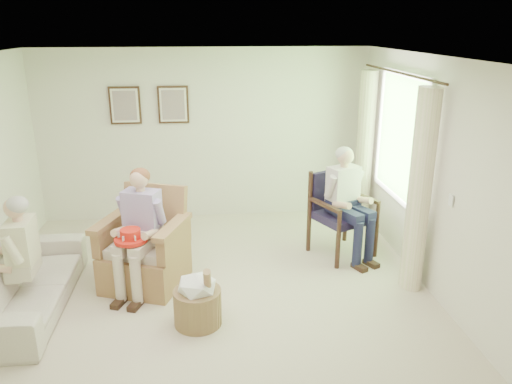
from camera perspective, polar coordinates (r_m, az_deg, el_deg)
floor at (r=5.59m, az=-5.16°, el=-12.85°), size 5.50×5.50×0.00m
back_wall at (r=7.69m, az=-5.86°, el=6.45°), size 5.00×0.04×2.60m
front_wall at (r=2.58m, az=-4.73°, el=-20.06°), size 5.00×0.04×2.60m
right_wall at (r=5.62m, az=20.79°, el=0.75°), size 0.04×5.50×2.60m
ceiling at (r=4.78m, az=-6.09°, el=14.81°), size 5.00×5.50×0.02m
window at (r=6.60m, az=16.24°, el=6.30°), size 0.13×2.50×1.63m
curtain_left at (r=5.78m, az=18.17°, el=-0.04°), size 0.34×0.34×2.30m
curtain_right at (r=7.54m, az=12.27°, el=4.71°), size 0.34×0.34×2.30m
framed_print_left at (r=7.65m, az=-14.74°, el=9.54°), size 0.45×0.05×0.55m
framed_print_right at (r=7.58m, az=-9.43°, el=9.82°), size 0.45×0.05×0.55m
wicker_armchair at (r=6.00m, az=-12.58°, el=-7.02°), size 0.88×0.87×1.12m
wood_armchair at (r=6.68m, az=9.71°, el=-1.95°), size 0.70×0.66×1.08m
sofa at (r=5.93m, az=-24.75°, el=-9.36°), size 2.05×0.80×0.60m
person_wicker at (r=5.68m, az=-13.06°, el=-3.43°), size 0.40×0.62×1.39m
person_dark at (r=6.43m, az=10.25°, el=-0.36°), size 0.40×0.63×1.42m
person_sofa at (r=5.66m, az=-25.65°, el=-6.13°), size 0.42×0.62×1.26m
red_hat at (r=5.56m, az=-14.13°, el=-4.99°), size 0.36×0.36×0.14m
hatbox at (r=5.17m, az=-6.69°, el=-12.08°), size 0.64×0.64×0.71m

